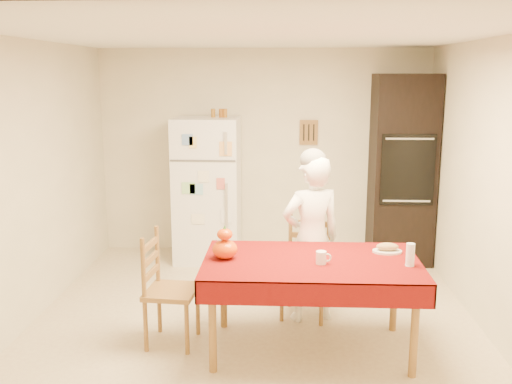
# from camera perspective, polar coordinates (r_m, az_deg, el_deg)

# --- Properties ---
(floor) EXTENTS (4.50, 4.50, 0.00)m
(floor) POSITION_cam_1_polar(r_m,az_deg,el_deg) (5.20, -0.22, -13.27)
(floor) COLOR tan
(floor) RESTS_ON ground
(room_shell) EXTENTS (4.02, 4.52, 2.51)m
(room_shell) POSITION_cam_1_polar(r_m,az_deg,el_deg) (4.75, -0.23, 4.77)
(room_shell) COLOR beige
(room_shell) RESTS_ON ground
(refrigerator) EXTENTS (0.75, 0.74, 1.70)m
(refrigerator) POSITION_cam_1_polar(r_m,az_deg,el_deg) (6.78, -4.87, 0.24)
(refrigerator) COLOR white
(refrigerator) RESTS_ON floor
(oven_cabinet) EXTENTS (0.70, 0.62, 2.20)m
(oven_cabinet) POSITION_cam_1_polar(r_m,az_deg,el_deg) (6.86, 14.39, 2.17)
(oven_cabinet) COLOR black
(oven_cabinet) RESTS_ON floor
(dining_table) EXTENTS (1.70, 1.00, 0.76)m
(dining_table) POSITION_cam_1_polar(r_m,az_deg,el_deg) (4.56, 5.54, -7.60)
(dining_table) COLOR brown
(dining_table) RESTS_ON floor
(chair_far) EXTENTS (0.50, 0.48, 0.95)m
(chair_far) POSITION_cam_1_polar(r_m,az_deg,el_deg) (5.30, 5.10, -6.90)
(chair_far) COLOR brown
(chair_far) RESTS_ON floor
(chair_left) EXTENTS (0.44, 0.46, 0.95)m
(chair_left) POSITION_cam_1_polar(r_m,az_deg,el_deg) (4.78, -9.20, -9.12)
(chair_left) COLOR brown
(chair_left) RESTS_ON floor
(seated_woman) EXTENTS (0.64, 0.53, 1.51)m
(seated_woman) POSITION_cam_1_polar(r_m,az_deg,el_deg) (5.11, 5.56, -4.71)
(seated_woman) COLOR white
(seated_woman) RESTS_ON floor
(coffee_mug) EXTENTS (0.08, 0.08, 0.10)m
(coffee_mug) POSITION_cam_1_polar(r_m,az_deg,el_deg) (4.44, 6.53, -6.53)
(coffee_mug) COLOR white
(coffee_mug) RESTS_ON dining_table
(pumpkin_lower) EXTENTS (0.20, 0.20, 0.15)m
(pumpkin_lower) POSITION_cam_1_polar(r_m,az_deg,el_deg) (4.54, -3.13, -5.73)
(pumpkin_lower) COLOR red
(pumpkin_lower) RESTS_ON dining_table
(pumpkin_upper) EXTENTS (0.12, 0.12, 0.09)m
(pumpkin_upper) POSITION_cam_1_polar(r_m,az_deg,el_deg) (4.50, -3.14, -4.25)
(pumpkin_upper) COLOR #E53E05
(pumpkin_upper) RESTS_ON pumpkin_lower
(wine_glass) EXTENTS (0.07, 0.07, 0.18)m
(wine_glass) POSITION_cam_1_polar(r_m,az_deg,el_deg) (4.51, 15.17, -6.07)
(wine_glass) COLOR silver
(wine_glass) RESTS_ON dining_table
(bread_plate) EXTENTS (0.24, 0.24, 0.02)m
(bread_plate) POSITION_cam_1_polar(r_m,az_deg,el_deg) (4.82, 12.98, -5.80)
(bread_plate) COLOR silver
(bread_plate) RESTS_ON dining_table
(bread_loaf) EXTENTS (0.18, 0.10, 0.06)m
(bread_loaf) POSITION_cam_1_polar(r_m,az_deg,el_deg) (4.81, 13.00, -5.34)
(bread_loaf) COLOR tan
(bread_loaf) RESTS_ON bread_plate
(spice_jar_left) EXTENTS (0.05, 0.05, 0.10)m
(spice_jar_left) POSITION_cam_1_polar(r_m,az_deg,el_deg) (6.70, -4.31, 7.88)
(spice_jar_left) COLOR #8D5C19
(spice_jar_left) RESTS_ON refrigerator
(spice_jar_mid) EXTENTS (0.05, 0.05, 0.10)m
(spice_jar_mid) POSITION_cam_1_polar(r_m,az_deg,el_deg) (6.69, -3.51, 7.88)
(spice_jar_mid) COLOR brown
(spice_jar_mid) RESTS_ON refrigerator
(spice_jar_right) EXTENTS (0.05, 0.05, 0.10)m
(spice_jar_right) POSITION_cam_1_polar(r_m,az_deg,el_deg) (6.69, -3.12, 7.88)
(spice_jar_right) COLOR #995D1B
(spice_jar_right) RESTS_ON refrigerator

